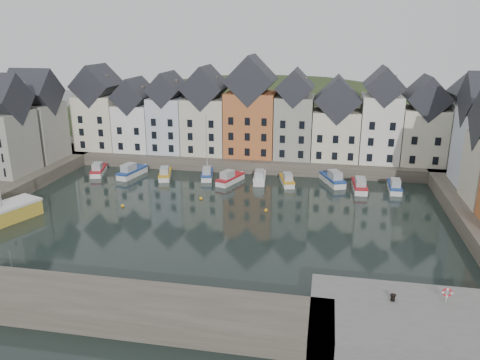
% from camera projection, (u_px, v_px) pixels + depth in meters
% --- Properties ---
extents(ground, '(260.00, 260.00, 0.00)m').
position_uv_depth(ground, '(215.00, 222.00, 60.21)').
color(ground, black).
rests_on(ground, ground).
extents(far_quay, '(90.00, 16.00, 2.00)m').
position_uv_depth(far_quay, '(252.00, 157.00, 88.03)').
color(far_quay, '#4C443A').
rests_on(far_quay, ground).
extents(near_quay, '(18.00, 10.00, 2.00)m').
position_uv_depth(near_quay, '(423.00, 326.00, 37.28)').
color(near_quay, '#60605E').
rests_on(near_quay, ground).
extents(near_wall, '(50.00, 6.00, 2.00)m').
position_uv_depth(near_wall, '(45.00, 298.00, 41.07)').
color(near_wall, '#4C443A').
rests_on(near_wall, ground).
extents(hillside, '(153.60, 70.40, 64.00)m').
position_uv_depth(hillside, '(268.00, 204.00, 118.09)').
color(hillside, '#22341A').
rests_on(hillside, ground).
extents(far_terrace, '(72.37, 8.16, 17.78)m').
position_uv_depth(far_terrace, '(269.00, 118.00, 83.21)').
color(far_terrace, beige).
rests_on(far_terrace, far_quay).
extents(left_terrace, '(7.65, 17.00, 15.69)m').
position_uv_depth(left_terrace, '(20.00, 125.00, 76.57)').
color(left_terrace, gray).
rests_on(left_terrace, left_quay).
extents(mooring_buoys, '(20.50, 5.50, 0.50)m').
position_uv_depth(mooring_buoys, '(196.00, 205.00, 65.88)').
color(mooring_buoys, orange).
rests_on(mooring_buoys, ground).
extents(boat_a, '(3.50, 6.36, 2.33)m').
position_uv_depth(boat_a, '(98.00, 170.00, 80.56)').
color(boat_a, silver).
rests_on(boat_a, ground).
extents(boat_b, '(3.29, 6.95, 2.57)m').
position_uv_depth(boat_b, '(132.00, 172.00, 79.26)').
color(boat_b, silver).
rests_on(boat_b, ground).
extents(boat_c, '(3.23, 6.13, 2.25)m').
position_uv_depth(boat_c, '(165.00, 174.00, 78.35)').
color(boat_c, silver).
rests_on(boat_c, ground).
extents(boat_d, '(2.86, 5.95, 10.93)m').
position_uv_depth(boat_d, '(207.00, 174.00, 78.34)').
color(boat_d, silver).
rests_on(boat_d, ground).
extents(boat_e, '(3.92, 6.47, 2.38)m').
position_uv_depth(boat_e, '(230.00, 179.00, 75.75)').
color(boat_e, silver).
rests_on(boat_e, ground).
extents(boat_f, '(2.45, 6.18, 2.31)m').
position_uv_depth(boat_f, '(260.00, 178.00, 76.39)').
color(boat_f, silver).
rests_on(boat_f, ground).
extents(boat_g, '(3.07, 5.89, 2.16)m').
position_uv_depth(boat_g, '(287.00, 180.00, 75.17)').
color(boat_g, silver).
rests_on(boat_g, ground).
extents(boat_h, '(4.45, 7.01, 2.58)m').
position_uv_depth(boat_h, '(333.00, 179.00, 75.26)').
color(boat_h, silver).
rests_on(boat_h, ground).
extents(boat_i, '(2.29, 6.42, 2.43)m').
position_uv_depth(boat_i, '(359.00, 186.00, 72.21)').
color(boat_i, silver).
rests_on(boat_i, ground).
extents(boat_j, '(1.94, 5.90, 2.25)m').
position_uv_depth(boat_j, '(395.00, 187.00, 71.95)').
color(boat_j, silver).
rests_on(boat_j, ground).
extents(mooring_bollard, '(0.48, 0.48, 0.56)m').
position_uv_depth(mooring_bollard, '(393.00, 297.00, 38.82)').
color(mooring_bollard, black).
rests_on(mooring_bollard, near_quay).
extents(life_ring_post, '(0.80, 0.17, 1.30)m').
position_uv_depth(life_ring_post, '(447.00, 293.00, 38.47)').
color(life_ring_post, gray).
rests_on(life_ring_post, near_quay).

